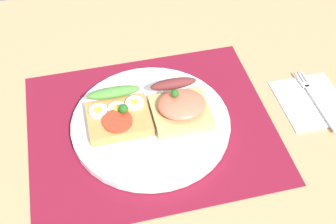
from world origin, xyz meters
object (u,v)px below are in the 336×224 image
Objects in this scene: sandwich_salmon at (180,105)px; napkin at (311,101)px; plate at (151,124)px; sandwich_egg_tomato at (118,114)px; fork at (315,98)px.

sandwich_salmon is 0.82× the size of napkin.
plate is at bearing -170.39° from sandwich_salmon.
fork is at bearing -4.23° from sandwich_egg_tomato.
sandwich_egg_tomato is at bearing 175.61° from napkin.
sandwich_salmon is at bearing 175.80° from fork.
sandwich_egg_tomato is 1.00× the size of sandwich_salmon.
plate reaches higher than napkin.
fork is at bearing 4.76° from napkin.
napkin is 0.77cm from fork.
sandwich_salmon is 24.30cm from napkin.
sandwich_egg_tomato is 0.82× the size of napkin.
sandwich_salmon is (10.49, -0.79, 0.46)cm from sandwich_egg_tomato.
plate is 5.89cm from sandwich_salmon.
sandwich_egg_tomato is 35.30cm from fork.
napkin is (34.52, -2.65, -2.67)cm from sandwich_egg_tomato.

